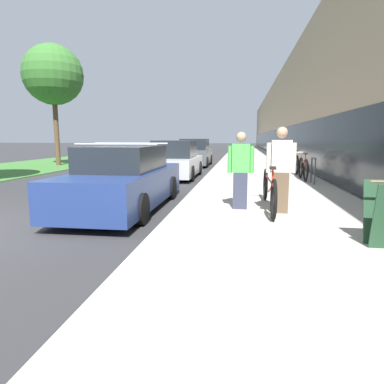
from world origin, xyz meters
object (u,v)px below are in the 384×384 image
parked_sedan_far (195,154)px  vintage_roadster_curbside (175,161)px  person_rider (281,170)px  street_tree_far (53,75)px  bike_rack_hoop (313,168)px  cruiser_bike_middle (295,163)px  tandem_bicycle (269,190)px  cruiser_bike_nearest (303,168)px  person_bystander (241,171)px  parked_sedan_curbside (125,180)px

parked_sedan_far → vintage_roadster_curbside: bearing=-89.8°
person_rider → street_tree_far: street_tree_far is taller
bike_rack_hoop → cruiser_bike_middle: size_ratio=0.46×
parked_sedan_far → street_tree_far: 9.20m
tandem_bicycle → cruiser_bike_nearest: 5.55m
parked_sedan_far → tandem_bicycle: bearing=-75.6°
cruiser_bike_nearest → parked_sedan_far: bearing=123.3°
person_bystander → street_tree_far: 16.46m
cruiser_bike_middle → parked_sedan_curbside: size_ratio=0.40×
tandem_bicycle → cruiser_bike_middle: (1.64, 7.60, 0.01)m
cruiser_bike_nearest → vintage_roadster_curbside: vintage_roadster_curbside is taller
cruiser_bike_middle → person_rider: bearing=-100.4°
street_tree_far → bike_rack_hoop: bearing=-29.7°
parked_sedan_far → street_tree_far: street_tree_far is taller
tandem_bicycle → cruiser_bike_nearest: size_ratio=1.62×
cruiser_bike_middle → parked_sedan_far: size_ratio=0.45×
cruiser_bike_nearest → bike_rack_hoop: bearing=-82.2°
cruiser_bike_middle → parked_sedan_far: parked_sedan_far is taller
vintage_roadster_curbside → parked_sedan_far: 6.21m
parked_sedan_curbside → street_tree_far: size_ratio=0.68×
person_rider → street_tree_far: size_ratio=0.24×
bike_rack_hoop → cruiser_bike_middle: cruiser_bike_middle is taller
vintage_roadster_curbside → cruiser_bike_nearest: bearing=-13.9°
tandem_bicycle → vintage_roadster_curbside: bearing=116.5°
tandem_bicycle → street_tree_far: street_tree_far is taller
bike_rack_hoop → vintage_roadster_curbside: (-4.98, 2.20, 0.02)m
tandem_bicycle → cruiser_bike_nearest: bearing=73.3°
person_bystander → parked_sedan_curbside: (-2.59, 0.29, -0.28)m
cruiser_bike_nearest → parked_sedan_curbside: bearing=-133.0°
cruiser_bike_middle → person_bystander: bearing=-106.2°
cruiser_bike_nearest → parked_sedan_curbside: size_ratio=0.38×
person_bystander → parked_sedan_curbside: person_bystander is taller
tandem_bicycle → cruiser_bike_middle: size_ratio=1.53×
bike_rack_hoop → parked_sedan_far: size_ratio=0.20×
person_bystander → vintage_roadster_curbside: size_ratio=0.39×
parked_sedan_curbside → parked_sedan_far: size_ratio=1.12×
tandem_bicycle → parked_sedan_curbside: size_ratio=0.61×
vintage_roadster_curbside → parked_sedan_far: (-0.02, 6.21, 0.03)m
tandem_bicycle → person_bystander: size_ratio=1.80×
bike_rack_hoop → cruiser_bike_nearest: 1.02m
person_bystander → cruiser_bike_nearest: 5.85m
tandem_bicycle → vintage_roadster_curbside: (-3.24, 6.51, 0.14)m
parked_sedan_far → cruiser_bike_middle: bearing=-46.2°
tandem_bicycle → parked_sedan_curbside: parked_sedan_curbside is taller
parked_sedan_curbside → tandem_bicycle: bearing=-3.5°
person_bystander → parked_sedan_far: size_ratio=0.38×
person_bystander → bike_rack_hoop: 4.99m
bike_rack_hoop → vintage_roadster_curbside: size_ratio=0.21×
tandem_bicycle → person_bystander: (-0.60, -0.09, 0.40)m
person_bystander → bike_rack_hoop: (2.33, 4.40, -0.28)m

